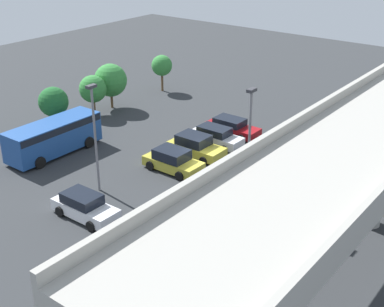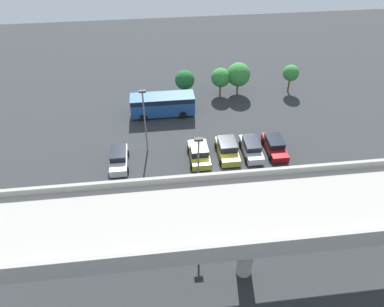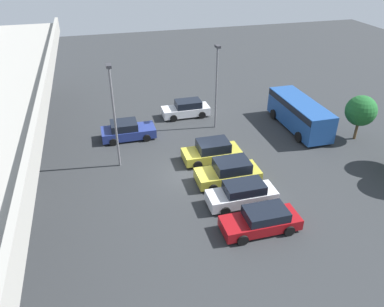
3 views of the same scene
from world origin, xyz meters
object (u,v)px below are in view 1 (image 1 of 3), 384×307
(lamp_post_near_aisle, at_px, (249,140))
(tree_front_far_right, at_px, (53,102))
(parked_car_3, at_px, (173,161))
(shuttle_bus, at_px, (54,135))
(parked_car_2, at_px, (195,146))
(parked_car_0, at_px, (232,127))
(tree_front_centre, at_px, (111,80))
(parked_car_5, at_px, (85,207))
(tree_front_left, at_px, (162,66))
(tree_front_right, at_px, (93,89))
(parked_car_1, at_px, (215,137))
(lamp_post_mid_lot, at_px, (95,130))
(parked_car_4, at_px, (192,217))

(lamp_post_near_aisle, height_order, tree_front_far_right, lamp_post_near_aisle)
(parked_car_3, bearing_deg, shuttle_bus, -160.39)
(shuttle_bus, bearing_deg, parked_car_2, 125.47)
(parked_car_0, xyz_separation_m, tree_front_centre, (1.32, -13.09, 2.06))
(parked_car_3, bearing_deg, parked_car_5, -90.77)
(tree_front_left, distance_m, tree_front_centre, 7.08)
(tree_front_right, bearing_deg, parked_car_1, 94.61)
(parked_car_5, height_order, tree_front_left, tree_front_left)
(parked_car_1, bearing_deg, parked_car_2, -90.97)
(parked_car_2, relative_size, parked_car_3, 1.02)
(tree_front_centre, bearing_deg, tree_front_right, 2.92)
(lamp_post_mid_lot, bearing_deg, tree_front_right, -131.82)
(parked_car_2, relative_size, tree_front_right, 1.20)
(parked_car_1, relative_size, parked_car_3, 1.02)
(parked_car_1, relative_size, lamp_post_near_aisle, 0.57)
(parked_car_2, height_order, tree_front_left, tree_front_left)
(parked_car_3, relative_size, lamp_post_near_aisle, 0.57)
(parked_car_5, bearing_deg, parked_car_1, 90.47)
(parked_car_4, distance_m, tree_front_left, 27.36)
(parked_car_3, xyz_separation_m, lamp_post_near_aisle, (1.08, 7.07, 3.87))
(tree_front_left, bearing_deg, shuttle_bus, 12.29)
(parked_car_1, relative_size, tree_front_centre, 1.05)
(parked_car_5, distance_m, tree_front_far_right, 15.50)
(lamp_post_mid_lot, xyz_separation_m, tree_front_left, (-19.61, -11.05, -1.68))
(parked_car_4, xyz_separation_m, tree_front_left, (-19.54, -19.04, 2.01))
(tree_front_centre, height_order, tree_front_far_right, tree_front_centre)
(tree_front_far_right, bearing_deg, parked_car_5, 57.21)
(parked_car_4, bearing_deg, parked_car_1, -61.00)
(parked_car_4, bearing_deg, parked_car_3, -42.19)
(lamp_post_mid_lot, height_order, tree_front_far_right, lamp_post_mid_lot)
(parked_car_0, xyz_separation_m, tree_front_left, (-5.75, -12.69, 2.05))
(lamp_post_near_aisle, bearing_deg, lamp_post_mid_lot, -64.43)
(tree_front_left, xyz_separation_m, tree_front_centre, (7.07, -0.40, 0.01))
(shuttle_bus, bearing_deg, tree_front_far_right, -130.25)
(parked_car_1, xyz_separation_m, parked_car_5, (14.22, 0.12, 0.01))
(parked_car_2, bearing_deg, parked_car_4, -53.83)
(parked_car_0, relative_size, parked_car_2, 1.04)
(shuttle_bus, xyz_separation_m, tree_front_left, (-17.47, -3.81, 1.17))
(parked_car_5, relative_size, lamp_post_near_aisle, 0.57)
(shuttle_bus, bearing_deg, parked_car_0, 142.84)
(tree_front_right, bearing_deg, parked_car_2, 83.17)
(parked_car_0, xyz_separation_m, lamp_post_mid_lot, (13.86, -1.64, 3.73))
(lamp_post_near_aisle, bearing_deg, parked_car_1, -133.10)
(parked_car_3, height_order, shuttle_bus, shuttle_bus)
(parked_car_2, height_order, parked_car_4, parked_car_2)
(tree_front_far_right, bearing_deg, tree_front_right, -176.07)
(shuttle_bus, relative_size, tree_front_centre, 1.81)
(tree_front_right, bearing_deg, tree_front_left, 178.34)
(tree_front_right, bearing_deg, parked_car_0, 106.03)
(tree_front_centre, relative_size, tree_front_right, 1.14)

